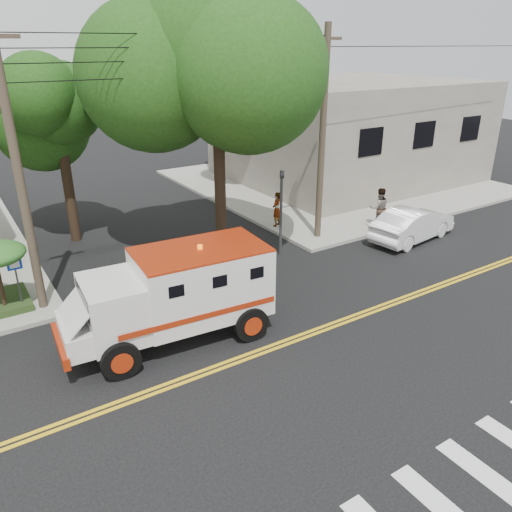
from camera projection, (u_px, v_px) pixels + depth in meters
ground at (285, 343)px, 14.85m from camera, size 100.00×100.00×0.00m
sidewalk_ne at (332, 181)px, 31.98m from camera, size 17.00×17.00×0.15m
building_right at (348, 129)px, 31.90m from camera, size 14.00×12.00×6.00m
utility_pole_left at (19, 178)px, 14.93m from camera, size 0.28×0.28×9.00m
utility_pole_right at (322, 139)px, 21.01m from camera, size 0.28×0.28×9.00m
tree_main at (232, 74)px, 17.79m from camera, size 6.08×5.70×9.85m
tree_left at (66, 109)px, 20.38m from camera, size 4.48×4.20×7.70m
tree_right at (252, 83)px, 29.05m from camera, size 4.80×4.50×8.20m
traffic_signal at (281, 204)px, 20.20m from camera, size 0.15×0.18×3.60m
accessibility_sign at (17, 275)px, 16.00m from camera, size 0.45×0.10×2.02m
armored_truck at (177, 292)px, 14.48m from camera, size 6.25×2.85×2.77m
parked_sedan at (413, 224)px, 22.37m from camera, size 4.71×2.18×1.50m
pedestrian_a at (277, 209)px, 23.63m from camera, size 0.72×0.65×1.66m
pedestrian_b at (379, 208)px, 23.34m from camera, size 1.16×1.07×1.93m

